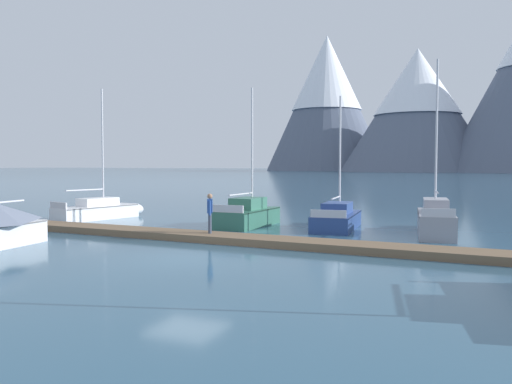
{
  "coord_description": "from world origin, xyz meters",
  "views": [
    {
      "loc": [
        9.46,
        -15.91,
        3.25
      ],
      "look_at": [
        0.0,
        6.0,
        2.0
      ],
      "focal_mm": 37.63,
      "sensor_mm": 36.0,
      "label": 1
    }
  ],
  "objects": [
    {
      "name": "mountain_central_massif",
      "position": [
        -19.06,
        226.48,
        28.38
      ],
      "size": [
        65.42,
        65.42,
        53.17
      ],
      "color": "slate",
      "rests_on": "ground"
    },
    {
      "name": "dock",
      "position": [
        0.0,
        4.0,
        0.14
      ],
      "size": [
        29.06,
        3.21,
        0.3
      ],
      "color": "brown",
      "rests_on": "ground"
    },
    {
      "name": "sailboat_nearest_berth",
      "position": [
        -11.54,
        9.57,
        0.53
      ],
      "size": [
        2.69,
        6.22,
        7.67
      ],
      "color": "white",
      "rests_on": "ground"
    },
    {
      "name": "ground_plane",
      "position": [
        0.0,
        0.0,
        0.0
      ],
      "size": [
        700.0,
        700.0,
        0.0
      ],
      "primitive_type": "plane",
      "color": "#335B75"
    },
    {
      "name": "person_on_dock",
      "position": [
        -1.38,
        4.22,
        1.26
      ],
      "size": [
        0.37,
        0.54,
        1.69
      ],
      "color": "#384256",
      "rests_on": "dock"
    },
    {
      "name": "sailboat_mid_dock_starboard",
      "position": [
        2.55,
        10.64,
        0.52
      ],
      "size": [
        2.31,
        6.09,
        6.71
      ],
      "color": "navy",
      "rests_on": "ground"
    },
    {
      "name": "sailboat_mid_dock_port",
      "position": [
        -2.0,
        9.85,
        0.59
      ],
      "size": [
        2.03,
        5.38,
        7.26
      ],
      "color": "#336B56",
      "rests_on": "ground"
    },
    {
      "name": "sailboat_far_berth",
      "position": [
        7.27,
        10.2,
        0.67
      ],
      "size": [
        2.2,
        6.47,
        8.05
      ],
      "color": "#93939E",
      "rests_on": "ground"
    },
    {
      "name": "mountain_west_summit",
      "position": [
        -65.57,
        247.73,
        36.15
      ],
      "size": [
        60.25,
        60.25,
        67.59
      ],
      "color": "slate",
      "rests_on": "ground"
    }
  ]
}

